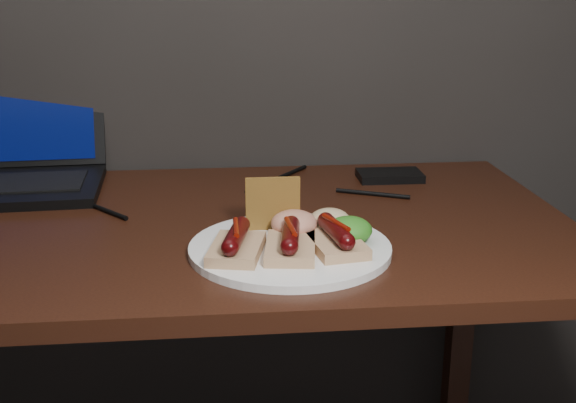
# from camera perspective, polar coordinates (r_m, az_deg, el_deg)

# --- Properties ---
(desk) EXTENTS (1.40, 0.70, 0.75)m
(desk) POSITION_cam_1_polar(r_m,az_deg,el_deg) (1.25, -10.17, -5.52)
(desk) COLOR #32170C
(desk) RESTS_ON ground
(hard_drive) EXTENTS (0.13, 0.08, 0.02)m
(hard_drive) POSITION_cam_1_polar(r_m,az_deg,el_deg) (1.47, 8.04, 2.04)
(hard_drive) COLOR black
(hard_drive) RESTS_ON desk
(desk_cables) EXTENTS (0.92, 0.35, 0.01)m
(desk_cables) POSITION_cam_1_polar(r_m,az_deg,el_deg) (1.35, -10.20, 0.34)
(desk_cables) COLOR black
(desk_cables) RESTS_ON desk
(plate) EXTENTS (0.36, 0.36, 0.01)m
(plate) POSITION_cam_1_polar(r_m,az_deg,el_deg) (1.08, 0.16, -3.73)
(plate) COLOR white
(plate) RESTS_ON desk
(bread_sausage_left) EXTENTS (0.09, 0.13, 0.04)m
(bread_sausage_left) POSITION_cam_1_polar(r_m,az_deg,el_deg) (1.04, -4.11, -3.31)
(bread_sausage_left) COLOR #DBAD80
(bread_sausage_left) RESTS_ON plate
(bread_sausage_center) EXTENTS (0.08, 0.12, 0.04)m
(bread_sausage_center) POSITION_cam_1_polar(r_m,az_deg,el_deg) (1.04, 0.20, -3.25)
(bread_sausage_center) COLOR #DBAD80
(bread_sausage_center) RESTS_ON plate
(bread_sausage_right) EXTENTS (0.09, 0.12, 0.04)m
(bread_sausage_right) POSITION_cam_1_polar(r_m,az_deg,el_deg) (1.05, 3.79, -2.90)
(bread_sausage_right) COLOR #DBAD80
(bread_sausage_right) RESTS_ON plate
(crispbread) EXTENTS (0.09, 0.01, 0.08)m
(crispbread) POSITION_cam_1_polar(r_m,az_deg,el_deg) (1.12, -1.20, -0.17)
(crispbread) COLOR #A77C2D
(crispbread) RESTS_ON plate
(salad_greens) EXTENTS (0.07, 0.07, 0.04)m
(salad_greens) POSITION_cam_1_polar(r_m,az_deg,el_deg) (1.08, 4.85, -2.25)
(salad_greens) COLOR #1F5C12
(salad_greens) RESTS_ON plate
(salsa_mound) EXTENTS (0.07, 0.07, 0.04)m
(salsa_mound) POSITION_cam_1_polar(r_m,az_deg,el_deg) (1.10, 0.49, -1.74)
(salsa_mound) COLOR #9D0F13
(salsa_mound) RESTS_ON plate
(coleslaw_mound) EXTENTS (0.06, 0.06, 0.04)m
(coleslaw_mound) POSITION_cam_1_polar(r_m,az_deg,el_deg) (1.13, 3.32, -1.47)
(coleslaw_mound) COLOR beige
(coleslaw_mound) RESTS_ON plate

